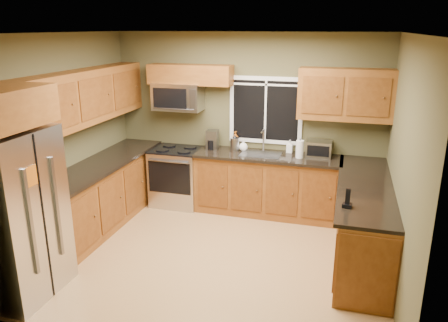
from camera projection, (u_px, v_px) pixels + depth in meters
The scene contains 28 objects.
floor at pixel (213, 255), 5.52m from camera, with size 4.20×4.20×0.00m, color #AB7E4B.
ceiling at pixel (211, 33), 4.72m from camera, with size 4.20×4.20×0.00m, color white.
back_wall at pixel (246, 122), 6.78m from camera, with size 4.20×4.20×0.00m, color #4E4A2C.
front_wall at pixel (144, 213), 3.47m from camera, with size 4.20×4.20×0.00m, color #4E4A2C.
left_wall at pixel (58, 141), 5.67m from camera, with size 3.60×3.60×0.00m, color #4E4A2C.
right_wall at pixel (403, 168), 4.57m from camera, with size 3.60×3.60×0.00m, color #4E4A2C.
window at pixel (266, 110), 6.62m from camera, with size 1.12×0.03×1.02m.
base_cabinets_left at pixel (103, 194), 6.29m from camera, with size 0.60×2.65×0.90m, color brown.
countertop_left at pixel (102, 164), 6.15m from camera, with size 0.65×2.65×0.04m, color black.
base_cabinets_back at pixel (268, 185), 6.66m from camera, with size 2.17×0.60×0.90m, color brown.
countertop_back at pixel (268, 156), 6.50m from camera, with size 2.17×0.65×0.04m, color black.
base_cabinets_peninsula at pixel (364, 222), 5.41m from camera, with size 0.60×2.52×0.90m.
countertop_peninsula at pixel (365, 186), 5.29m from camera, with size 0.65×2.50×0.04m, color black.
upper_cabinets_left at pixel (86, 97), 5.91m from camera, with size 0.33×2.65×0.72m, color brown.
upper_cabinets_back_left at pixel (190, 75), 6.63m from camera, with size 1.30×0.33×0.30m, color brown.
upper_cabinets_back_right at pixel (345, 95), 6.09m from camera, with size 1.30×0.33×0.72m, color brown.
refrigerator at pixel (14, 215), 4.51m from camera, with size 0.74×0.90×1.80m.
range at pixel (177, 176), 7.01m from camera, with size 0.76×0.69×0.94m.
microwave at pixel (178, 97), 6.76m from camera, with size 0.76×0.41×0.42m.
sink at pixel (261, 153), 6.53m from camera, with size 0.60×0.42×0.36m.
toaster_oven at pixel (319, 149), 6.40m from camera, with size 0.37×0.29×0.23m.
coffee_maker at pixel (212, 140), 6.79m from camera, with size 0.19×0.25×0.29m.
kettle at pixel (235, 143), 6.70m from camera, with size 0.18×0.18×0.24m.
paper_towel_roll at pixel (300, 149), 6.31m from camera, with size 0.12×0.12×0.29m.
soap_bottle_a at pixel (235, 140), 6.80m from camera, with size 0.10×0.11×0.27m, color #BF5E12.
soap_bottle_b at pixel (290, 146), 6.59m from camera, with size 0.09×0.09×0.19m, color white.
soap_bottle_c at pixel (243, 145), 6.70m from camera, with size 0.13×0.13×0.17m, color white.
cordless_phone at pixel (347, 202), 4.60m from camera, with size 0.11×0.11×0.21m.
Camera 1 is at (1.49, -4.69, 2.77)m, focal length 35.00 mm.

